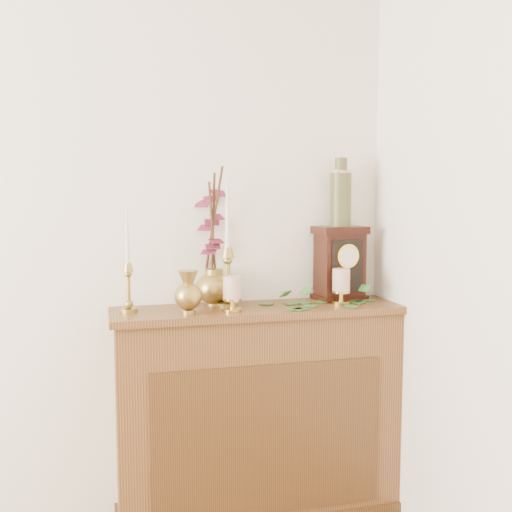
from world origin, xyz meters
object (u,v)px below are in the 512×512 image
object	(u,v)px
candlestick_left	(128,280)
mantel_clock	(340,264)
ginger_jar	(212,243)
ceramic_vase	(341,196)
candlestick_center	(228,267)
bud_vase	(188,293)

from	to	relation	value
candlestick_left	mantel_clock	size ratio (longest dim) A/B	1.24
ginger_jar	mantel_clock	size ratio (longest dim) A/B	1.78
candlestick_left	ginger_jar	world-z (taller)	ginger_jar
ceramic_vase	candlestick_center	bearing A→B (deg)	-171.47
ginger_jar	ceramic_vase	bearing A→B (deg)	-3.46
ginger_jar	candlestick_center	bearing A→B (deg)	-68.45
bud_vase	ceramic_vase	bearing A→B (deg)	14.21
candlestick_center	bud_vase	world-z (taller)	candlestick_center
candlestick_center	ceramic_vase	distance (m)	0.61
candlestick_left	ceramic_vase	bearing A→B (deg)	4.73
candlestick_left	bud_vase	bearing A→B (deg)	-24.31
candlestick_left	bud_vase	size ratio (longest dim) A/B	2.33
bud_vase	ceramic_vase	world-z (taller)	ceramic_vase
candlestick_center	ginger_jar	size ratio (longest dim) A/B	0.88
ginger_jar	bud_vase	bearing A→B (deg)	-122.00
candlestick_center	bud_vase	size ratio (longest dim) A/B	2.97
candlestick_left	ginger_jar	xyz separation A→B (m)	(0.36, 0.11, 0.13)
mantel_clock	ginger_jar	bearing A→B (deg)	169.26
candlestick_left	mantel_clock	distance (m)	0.94
candlestick_center	bud_vase	xyz separation A→B (m)	(-0.18, -0.10, -0.08)
ginger_jar	ceramic_vase	size ratio (longest dim) A/B	1.94
bud_vase	candlestick_left	bearing A→B (deg)	155.69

